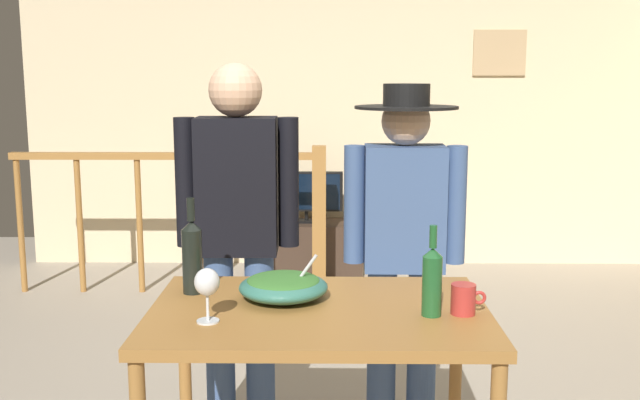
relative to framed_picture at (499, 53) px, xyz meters
The scene contains 13 objects.
back_wall 1.35m from the framed_picture, behind, with size 5.26×0.10×2.70m, color beige.
framed_picture is the anchor object (origin of this frame).
stair_railing 2.58m from the framed_picture, 158.57° to the right, with size 2.29×0.10×1.09m.
tv_console 2.24m from the framed_picture, 169.54° to the right, with size 0.90×0.40×0.42m, color #38281E.
flat_screen_tv 1.95m from the framed_picture, 168.43° to the right, with size 0.58×0.12×0.42m.
serving_table 4.11m from the framed_picture, 111.06° to the right, with size 1.18×0.81×0.81m.
salad_bowl 4.04m from the framed_picture, 113.36° to the right, with size 0.32×0.32×0.17m.
wine_glass 4.34m from the framed_picture, 114.89° to the right, with size 0.08×0.08×0.18m.
wine_bottle_dark 4.09m from the framed_picture, 118.26° to the right, with size 0.07×0.07×0.36m.
wine_bottle_green 4.02m from the framed_picture, 105.49° to the right, with size 0.07×0.07×0.31m.
mug_red 3.99m from the framed_picture, 103.98° to the right, with size 0.12×0.08×0.10m.
person_standing_left 3.60m from the framed_picture, 120.74° to the right, with size 0.53×0.23×1.65m.
person_standing_right 3.31m from the framed_picture, 109.48° to the right, with size 0.53×0.44×1.57m.
Camera 1 is at (-0.11, -3.13, 1.61)m, focal length 41.81 mm.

